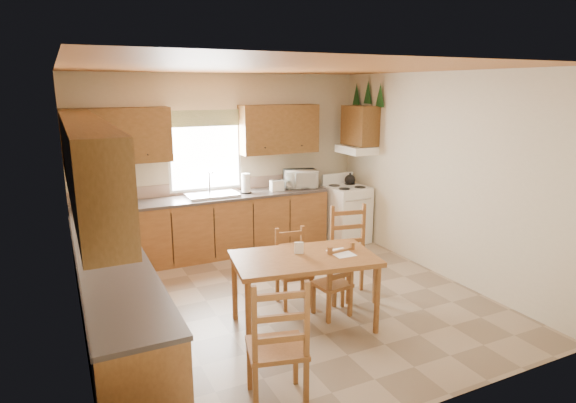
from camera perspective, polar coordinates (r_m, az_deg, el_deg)
name	(u,v)px	position (r m, az deg, el deg)	size (l,w,h in m)	color
floor	(288,301)	(5.89, -0.04, -11.73)	(4.50, 4.50, 0.00)	gray
ceiling	(288,68)	(5.33, -0.04, 15.55)	(4.50, 4.50, 0.00)	#9E5927
wall_left	(71,214)	(4.93, -24.29, -1.33)	(4.50, 4.50, 0.00)	beige
wall_right	(439,176)	(6.72, 17.50, 2.95)	(4.50, 4.50, 0.00)	beige
wall_back	(224,163)	(7.50, -7.58, 4.50)	(4.50, 4.50, 0.00)	beige
wall_front	(423,251)	(3.63, 15.72, -5.65)	(4.50, 4.50, 0.00)	beige
lower_cab_back	(209,228)	(7.32, -9.40, -3.11)	(3.75, 0.60, 0.88)	brown
lower_cab_left	(115,304)	(5.10, -19.79, -11.31)	(0.60, 3.60, 0.88)	brown
counter_back	(207,198)	(7.20, -9.54, 0.40)	(3.75, 0.63, 0.04)	#453B37
counter_left	(111,259)	(4.93, -20.22, -6.44)	(0.63, 3.60, 0.04)	#453B37
backsplash	(202,187)	(7.45, -10.21, 1.68)	(3.75, 0.01, 0.18)	gray
upper_cab_back_left	(118,136)	(6.95, -19.55, 7.34)	(1.41, 0.33, 0.75)	brown
upper_cab_back_right	(279,129)	(7.61, -1.06, 8.57)	(1.25, 0.33, 0.75)	brown
upper_cab_left	(86,161)	(4.69, -22.80, 4.43)	(0.33, 3.60, 0.75)	brown
upper_cab_stove	(360,126)	(7.83, 8.52, 8.90)	(0.33, 0.62, 0.62)	brown
range_hood	(357,149)	(7.84, 8.12, 6.12)	(0.44, 0.62, 0.12)	white
window_frame	(205,152)	(7.36, -9.78, 5.82)	(1.13, 0.02, 1.18)	white
window_pane	(205,152)	(7.36, -9.77, 5.82)	(1.05, 0.01, 1.10)	white
window_valance	(204,118)	(7.28, -9.87, 9.70)	(1.19, 0.01, 0.24)	#3E5E2D
sink_basin	(212,195)	(7.21, -8.98, 0.77)	(0.75, 0.45, 0.04)	silver
pine_decal_a	(380,95)	(7.62, 10.86, 12.30)	(0.22, 0.22, 0.36)	#163E16
pine_decal_b	(368,92)	(7.88, 9.46, 12.68)	(0.22, 0.22, 0.36)	#163E16
pine_decal_c	(356,94)	(8.14, 8.12, 12.47)	(0.22, 0.22, 0.36)	#163E16
stove	(346,215)	(7.97, 6.92, -1.54)	(0.61, 0.63, 0.90)	white
coffeemaker	(97,194)	(6.88, -21.69, 0.80)	(0.22, 0.27, 0.38)	white
paper_towel	(246,183)	(7.34, -5.03, 2.16)	(0.13, 0.13, 0.30)	white
toaster	(277,185)	(7.50, -1.33, 1.91)	(0.20, 0.13, 0.17)	white
microwave	(300,179)	(7.73, 1.47, 2.72)	(0.48, 0.34, 0.29)	white
dining_table	(304,291)	(5.18, 1.89, -10.60)	(1.47, 0.84, 0.79)	brown
chair_near_left	(276,340)	(3.98, -1.37, -16.04)	(0.46, 0.44, 1.09)	brown
chair_near_right	(332,279)	(5.42, 5.25, -9.12)	(0.36, 0.34, 0.86)	brown
chair_far_left	(294,268)	(5.64, 0.72, -7.93)	(0.38, 0.36, 0.90)	brown
chair_far_right	(353,255)	(5.81, 7.74, -6.27)	(0.47, 0.44, 1.11)	brown
table_paper	(341,253)	(5.15, 6.32, -6.07)	(0.22, 0.29, 0.00)	white
table_card	(299,248)	(5.09, 1.30, -5.52)	(0.10, 0.02, 0.13)	white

